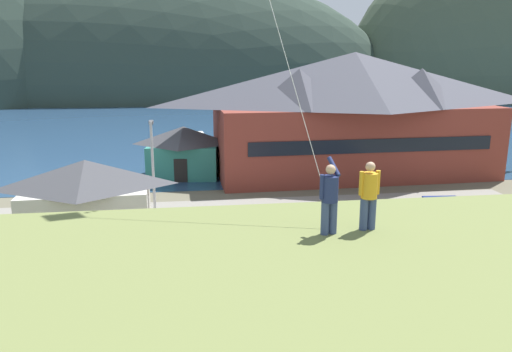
{
  "coord_description": "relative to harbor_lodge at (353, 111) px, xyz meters",
  "views": [
    {
      "loc": [
        -3.26,
        -19.08,
        10.12
      ],
      "look_at": [
        0.56,
        9.0,
        3.25
      ],
      "focal_mm": 34.32,
      "sensor_mm": 36.0,
      "label": 1
    }
  ],
  "objects": [
    {
      "name": "person_kite_flyer",
      "position": [
        -10.87,
        -30.16,
        1.22
      ],
      "size": [
        0.52,
        0.7,
        1.86
      ],
      "color": "#384770",
      "rests_on": "grassy_hill_foreground"
    },
    {
      "name": "parked_car_mid_row_far",
      "position": [
        -10.66,
        -16.07,
        -4.57
      ],
      "size": [
        4.34,
        2.34,
        1.82
      ],
      "color": "silver",
      "rests_on": "parking_lot_pad"
    },
    {
      "name": "far_hill_far_shoulder",
      "position": [
        75.09,
        90.31,
        -5.64
      ],
      "size": [
        93.42,
        69.23,
        90.68
      ],
      "primitive_type": "ellipsoid",
      "color": "#42513D",
      "rests_on": "ground"
    },
    {
      "name": "parking_lot_pad",
      "position": [
        -10.9,
        -17.09,
        -5.59
      ],
      "size": [
        40.0,
        20.0,
        0.1
      ],
      "primitive_type": "cube",
      "color": "gray",
      "rests_on": "ground"
    },
    {
      "name": "storage_shed_waterside",
      "position": [
        -14.74,
        0.92,
        -3.35
      ],
      "size": [
        6.92,
        5.62,
        4.4
      ],
      "color": "#338475",
      "rests_on": "ground"
    },
    {
      "name": "ground_plane",
      "position": [
        -10.9,
        -22.09,
        -5.64
      ],
      "size": [
        600.0,
        600.0,
        0.0
      ],
      "primitive_type": "plane",
      "color": "#66604C"
    },
    {
      "name": "parked_car_front_row_end",
      "position": [
        0.81,
        -15.03,
        -4.57
      ],
      "size": [
        4.32,
        2.3,
        1.82
      ],
      "color": "navy",
      "rests_on": "parking_lot_pad"
    },
    {
      "name": "far_hill_center_saddle",
      "position": [
        -27.99,
        89.17,
        -5.64
      ],
      "size": [
        139.58,
        50.18,
        66.45
      ],
      "primitive_type": "ellipsoid",
      "color": "#2D3D33",
      "rests_on": "ground"
    },
    {
      "name": "harbor_lodge",
      "position": [
        0.0,
        0.0,
        0.0
      ],
      "size": [
        25.38,
        11.68,
        10.59
      ],
      "color": "brown",
      "rests_on": "ground"
    },
    {
      "name": "parked_car_mid_row_near",
      "position": [
        -17.41,
        -22.5,
        -4.57
      ],
      "size": [
        4.35,
        2.36,
        1.82
      ],
      "color": "#9EA3A8",
      "rests_on": "parking_lot_pad"
    },
    {
      "name": "wharf_dock",
      "position": [
        -10.18,
        11.18,
        -5.29
      ],
      "size": [
        3.2,
        10.21,
        0.7
      ],
      "color": "#70604C",
      "rests_on": "ground"
    },
    {
      "name": "storage_shed_near_lot",
      "position": [
        -19.88,
        -14.3,
        -3.18
      ],
      "size": [
        7.3,
        5.06,
        4.75
      ],
      "color": "beige",
      "rests_on": "ground"
    },
    {
      "name": "bay_water",
      "position": [
        -10.9,
        37.91,
        -5.62
      ],
      "size": [
        360.0,
        84.0,
        0.03
      ],
      "primitive_type": "cube",
      "color": "navy",
      "rests_on": "ground"
    },
    {
      "name": "parked_car_mid_row_center",
      "position": [
        -4.13,
        -16.75,
        -4.57
      ],
      "size": [
        4.28,
        2.21,
        1.82
      ],
      "color": "black",
      "rests_on": "parking_lot_pad"
    },
    {
      "name": "parking_light_pole",
      "position": [
        -16.47,
        -11.53,
        -1.84
      ],
      "size": [
        0.24,
        0.78,
        6.34
      ],
      "color": "#ADADB2",
      "rests_on": "parking_lot_pad"
    },
    {
      "name": "parked_car_corner_spot",
      "position": [
        -4.75,
        -22.42,
        -4.57
      ],
      "size": [
        4.31,
        2.28,
        1.82
      ],
      "color": "red",
      "rests_on": "parking_lot_pad"
    },
    {
      "name": "person_companion",
      "position": [
        -9.81,
        -29.99,
        1.21
      ],
      "size": [
        0.55,
        0.4,
        1.74
      ],
      "color": "#384770",
      "rests_on": "grassy_hill_foreground"
    },
    {
      "name": "moored_boat_wharfside",
      "position": [
        -13.38,
        12.76,
        -4.92
      ],
      "size": [
        2.4,
        5.77,
        2.16
      ],
      "color": "#A8A399",
      "rests_on": "ground"
    }
  ]
}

